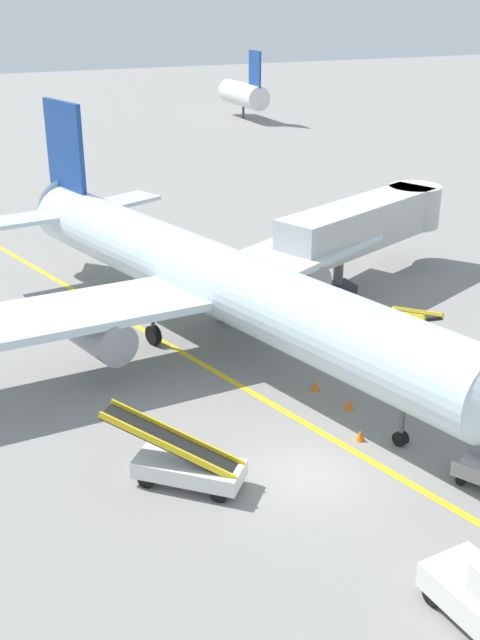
% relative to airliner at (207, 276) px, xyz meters
% --- Properties ---
extents(ground_plane, '(300.00, 300.00, 0.00)m').
position_rel_airliner_xyz_m(ground_plane, '(-0.87, -11.95, -3.42)').
color(ground_plane, gray).
extents(taxi_line_yellow, '(21.39, 77.24, 0.01)m').
position_rel_airliner_xyz_m(taxi_line_yellow, '(0.14, -6.95, -3.41)').
color(taxi_line_yellow, yellow).
rests_on(taxi_line_yellow, ground).
extents(airliner, '(27.85, 34.79, 10.10)m').
position_rel_airliner_xyz_m(airliner, '(0.00, 0.00, 0.00)').
color(airliner, silver).
rests_on(airliner, ground).
extents(jet_bridge, '(12.90, 7.29, 4.85)m').
position_rel_airliner_xyz_m(jet_bridge, '(12.12, 4.45, 0.12)').
color(jet_bridge, beige).
rests_on(jet_bridge, ground).
extents(baggage_tug_near_wing, '(2.61, 2.63, 2.10)m').
position_rel_airliner_xyz_m(baggage_tug_near_wing, '(7.38, -8.40, -2.49)').
color(baggage_tug_near_wing, silver).
rests_on(baggage_tug_near_wing, ground).
extents(belt_loader_forward_hold, '(2.11, 5.15, 2.59)m').
position_rel_airliner_xyz_m(belt_loader_forward_hold, '(8.68, -3.75, -2.64)').
color(belt_loader_forward_hold, silver).
rests_on(belt_loader_forward_hold, ground).
extents(belt_loader_aft_hold, '(4.55, 4.27, 2.59)m').
position_rel_airliner_xyz_m(belt_loader_aft_hold, '(-5.09, -10.64, -2.64)').
color(belt_loader_aft_hold, silver).
rests_on(belt_loader_aft_hold, ground).
extents(ground_crew_marshaller, '(0.36, 0.24, 1.70)m').
position_rel_airliner_xyz_m(ground_crew_marshaller, '(5.58, -7.55, -2.51)').
color(ground_crew_marshaller, '#26262D').
rests_on(ground_crew_marshaller, ground).
extents(safety_cone_nose_right, '(0.36, 0.36, 0.44)m').
position_rel_airliner_xyz_m(safety_cone_nose_right, '(5.67, -0.66, -3.20)').
color(safety_cone_nose_right, orange).
rests_on(safety_cone_nose_right, ground).
extents(safety_cone_wingtip_left, '(0.36, 0.36, 0.44)m').
position_rel_airliner_xyz_m(safety_cone_wingtip_left, '(1.96, -10.74, -3.20)').
color(safety_cone_wingtip_left, orange).
rests_on(safety_cone_wingtip_left, ground).
extents(safety_cone_wingtip_right, '(0.36, 0.36, 0.44)m').
position_rel_airliner_xyz_m(safety_cone_wingtip_right, '(2.84, -8.48, -3.20)').
color(safety_cone_wingtip_right, orange).
rests_on(safety_cone_wingtip_right, ground).
extents(safety_cone_tail_area, '(0.36, 0.36, 0.44)m').
position_rel_airliner_xyz_m(safety_cone_tail_area, '(2.36, -6.53, -3.20)').
color(safety_cone_tail_area, orange).
rests_on(safety_cone_tail_area, ground).
extents(distant_aircraft_mid_left, '(3.00, 10.10, 8.80)m').
position_rel_airliner_xyz_m(distant_aircraft_mid_left, '(30.67, 63.80, -0.20)').
color(distant_aircraft_mid_left, silver).
rests_on(distant_aircraft_mid_left, ground).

